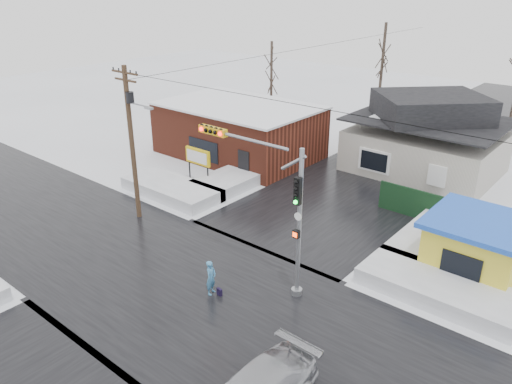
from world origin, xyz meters
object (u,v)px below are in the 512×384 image
Objects in this scene: marquee_sign at (198,158)px; utility_pole at (132,135)px; traffic_signal at (270,195)px; kiosk at (476,246)px; pedestrian at (211,278)px.

utility_pole is at bearing -79.87° from marquee_sign.
traffic_signal is 1.52× the size of kiosk.
traffic_signal reaches higher than pedestrian.
pedestrian is (8.89, -2.93, -4.28)m from utility_pole.
traffic_signal is 13.42m from marquee_sign.
marquee_sign is (-1.07, 5.99, -3.19)m from utility_pole.
utility_pole is at bearing 177.05° from traffic_signal.
traffic_signal is at bearing -47.41° from pedestrian.
marquee_sign is at bearing 100.13° from utility_pole.
traffic_signal reaches higher than marquee_sign.
pedestrian is at bearing -18.21° from utility_pole.
kiosk is at bearing -58.05° from pedestrian.
utility_pole is 3.53× the size of marquee_sign.
utility_pole reaches higher than kiosk.
marquee_sign reaches higher than pedestrian.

